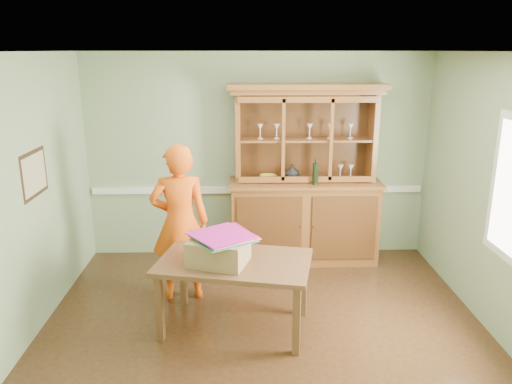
{
  "coord_description": "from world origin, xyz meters",
  "views": [
    {
      "loc": [
        -0.2,
        -4.48,
        2.72
      ],
      "look_at": [
        -0.07,
        0.4,
        1.32
      ],
      "focal_mm": 35.0,
      "sensor_mm": 36.0,
      "label": 1
    }
  ],
  "objects_px": {
    "dining_table": "(234,268)",
    "cardboard_box": "(218,251)",
    "person": "(180,223)",
    "china_hutch": "(304,201)"
  },
  "relations": [
    {
      "from": "dining_table",
      "to": "cardboard_box",
      "type": "distance_m",
      "value": 0.27
    },
    {
      "from": "person",
      "to": "china_hutch",
      "type": "bearing_deg",
      "value": -152.24
    },
    {
      "from": "china_hutch",
      "to": "dining_table",
      "type": "height_order",
      "value": "china_hutch"
    },
    {
      "from": "person",
      "to": "dining_table",
      "type": "bearing_deg",
      "value": 124.94
    },
    {
      "from": "cardboard_box",
      "to": "person",
      "type": "distance_m",
      "value": 0.87
    },
    {
      "from": "china_hutch",
      "to": "cardboard_box",
      "type": "distance_m",
      "value": 2.05
    },
    {
      "from": "cardboard_box",
      "to": "dining_table",
      "type": "bearing_deg",
      "value": 23.49
    },
    {
      "from": "china_hutch",
      "to": "person",
      "type": "xyz_separation_m",
      "value": [
        -1.49,
        -1.03,
        0.07
      ]
    },
    {
      "from": "china_hutch",
      "to": "cardboard_box",
      "type": "height_order",
      "value": "china_hutch"
    },
    {
      "from": "china_hutch",
      "to": "dining_table",
      "type": "distance_m",
      "value": 1.93
    }
  ]
}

